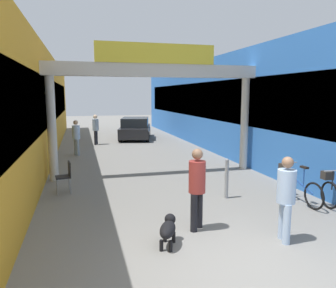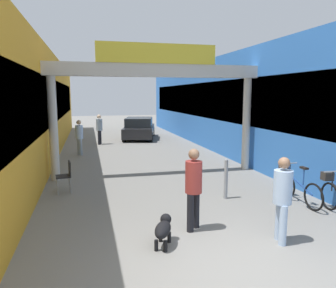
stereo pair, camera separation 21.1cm
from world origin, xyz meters
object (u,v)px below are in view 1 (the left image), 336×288
at_px(pedestrian_carrying_crate, 76,135).
at_px(bollard_post_metal, 227,178).
at_px(dog_on_leash, 168,228).
at_px(cafe_chair_black_nearer, 66,174).
at_px(bicycle_blue_second, 297,185).
at_px(pedestrian_elderly_walking, 96,128).
at_px(pedestrian_with_dog, 197,184).
at_px(pedestrian_companion, 286,194).
at_px(parked_car_black, 135,129).

distance_m(pedestrian_carrying_crate, bollard_post_metal, 8.49).
bearing_deg(dog_on_leash, cafe_chair_black_nearer, 116.45).
relative_size(pedestrian_carrying_crate, cafe_chair_black_nearer, 1.80).
bearing_deg(cafe_chair_black_nearer, bicycle_blue_second, -21.95).
xyz_separation_m(pedestrian_carrying_crate, pedestrian_elderly_walking, (1.01, 3.11, 0.04)).
height_order(pedestrian_elderly_walking, bicycle_blue_second, pedestrian_elderly_walking).
xyz_separation_m(dog_on_leash, cafe_chair_black_nearer, (-1.92, 3.86, 0.22)).
bearing_deg(pedestrian_carrying_crate, pedestrian_with_dog, -75.29).
distance_m(pedestrian_companion, pedestrian_elderly_walking, 13.62).
height_order(bicycle_blue_second, parked_car_black, parked_car_black).
relative_size(pedestrian_elderly_walking, dog_on_leash, 2.26).
distance_m(bicycle_blue_second, cafe_chair_black_nearer, 6.22).
height_order(pedestrian_carrying_crate, cafe_chair_black_nearer, pedestrian_carrying_crate).
height_order(pedestrian_companion, dog_on_leash, pedestrian_companion).
height_order(pedestrian_elderly_walking, parked_car_black, pedestrian_elderly_walking).
distance_m(pedestrian_companion, bollard_post_metal, 2.71).
distance_m(pedestrian_elderly_walking, parked_car_black, 3.14).
bearing_deg(bicycle_blue_second, bollard_post_metal, 155.45).
height_order(pedestrian_companion, pedestrian_elderly_walking, pedestrian_elderly_walking).
bearing_deg(bollard_post_metal, pedestrian_carrying_crate, 117.43).
bearing_deg(parked_car_black, bollard_post_metal, -88.23).
relative_size(pedestrian_with_dog, bollard_post_metal, 1.56).
distance_m(pedestrian_with_dog, pedestrian_companion, 1.69).
bearing_deg(pedestrian_with_dog, bicycle_blue_second, 17.89).
relative_size(pedestrian_companion, pedestrian_carrying_crate, 1.01).
distance_m(dog_on_leash, parked_car_black, 14.90).
height_order(pedestrian_with_dog, pedestrian_carrying_crate, pedestrian_with_dog).
distance_m(pedestrian_companion, parked_car_black, 15.18).
bearing_deg(cafe_chair_black_nearer, dog_on_leash, -63.55).
bearing_deg(pedestrian_with_dog, bollard_post_metal, 49.73).
bearing_deg(bicycle_blue_second, cafe_chair_black_nearer, 158.05).
distance_m(dog_on_leash, bollard_post_metal, 3.19).
xyz_separation_m(pedestrian_companion, bicycle_blue_second, (1.69, 1.94, -0.49)).
distance_m(bollard_post_metal, parked_car_black, 12.51).
bearing_deg(pedestrian_carrying_crate, bicycle_blue_second, -56.23).
bearing_deg(pedestrian_companion, bicycle_blue_second, 48.92).
bearing_deg(cafe_chair_black_nearer, pedestrian_companion, -46.30).
bearing_deg(pedestrian_with_dog, pedestrian_elderly_walking, 96.58).
xyz_separation_m(dog_on_leash, parked_car_black, (1.83, 14.78, 0.32)).
bearing_deg(cafe_chair_black_nearer, parked_car_black, 71.01).
distance_m(pedestrian_companion, pedestrian_carrying_crate, 10.90).
bearing_deg(bollard_post_metal, dog_on_leash, -134.21).
bearing_deg(parked_car_black, bicycle_blue_second, -81.37).
relative_size(pedestrian_companion, dog_on_leash, 2.20).
distance_m(dog_on_leash, cafe_chair_black_nearer, 4.32).
height_order(cafe_chair_black_nearer, parked_car_black, parked_car_black).
xyz_separation_m(pedestrian_companion, parked_car_black, (-0.32, 15.18, -0.28)).
height_order(pedestrian_carrying_crate, bollard_post_metal, pedestrian_carrying_crate).
bearing_deg(pedestrian_companion, pedestrian_with_dog, 146.20).
bearing_deg(cafe_chair_black_nearer, pedestrian_carrying_crate, 87.72).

